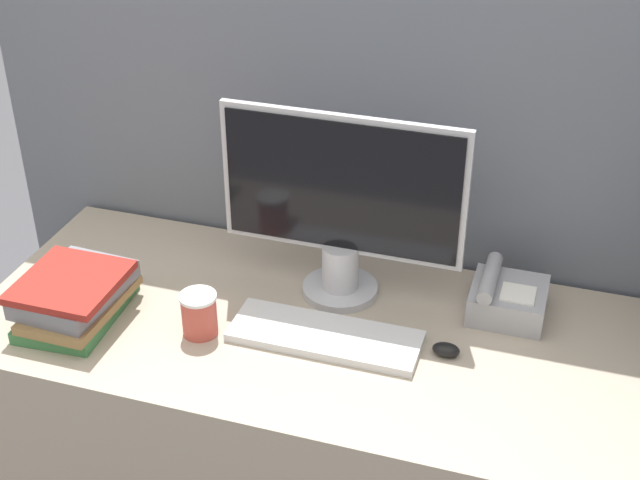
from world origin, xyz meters
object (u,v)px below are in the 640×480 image
Objects in this scene: keyboard at (325,336)px; coffee_cup at (199,314)px; book_stack at (76,297)px; monitor at (341,210)px; desk_telephone at (506,298)px; mouse at (446,350)px.

coffee_cup reaches higher than keyboard.
monitor is at bearing 26.91° from book_stack.
desk_telephone is (0.65, 0.29, -0.01)m from coffee_cup.
book_stack is 1.00m from desk_telephone.
mouse is at bearing 7.98° from book_stack.
mouse is 0.59× the size of coffee_cup.
coffee_cup is 0.71m from desk_telephone.
mouse is (0.29, -0.16, -0.22)m from monitor.
monitor reaches higher than coffee_cup.
coffee_cup is at bearing 5.64° from book_stack.
keyboard is 0.59m from book_stack.
keyboard is at bearing 8.88° from book_stack.
desk_telephone is at bearing 23.69° from coffee_cup.
desk_telephone is (0.40, 0.03, -0.19)m from monitor.
monitor is 0.44m from desk_telephone.
monitor is 3.22× the size of desk_telephone.
coffee_cup is at bearing -167.72° from keyboard.
mouse reaches higher than keyboard.
book_stack is at bearing -153.09° from monitor.
coffee_cup is 0.35× the size of book_stack.
keyboard is 0.44m from desk_telephone.
coffee_cup is (-0.28, -0.06, 0.04)m from keyboard.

